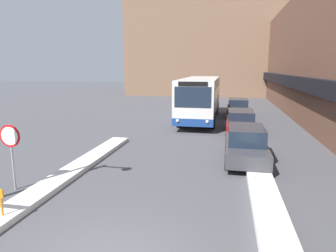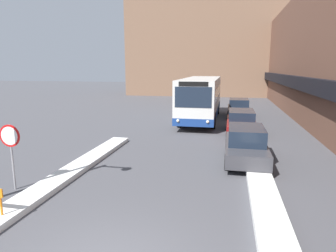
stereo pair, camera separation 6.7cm
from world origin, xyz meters
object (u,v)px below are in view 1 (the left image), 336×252
Objects in this scene: parked_car_middle at (241,121)px; stop_sign at (11,143)px; city_bus at (201,97)px; parked_car_front at (246,144)px; parked_car_back at (238,108)px.

parked_car_middle is 2.10× the size of stop_sign.
city_bus is 10.84m from parked_car_front.
parked_car_back is at bearing 35.03° from city_bus.
parked_car_front is 12.46m from parked_car_back.
city_bus is 16.08m from stop_sign.
parked_car_front is 6.12m from parked_car_middle.
parked_car_front is at bearing -73.91° from city_bus.
city_bus is 2.30× the size of parked_car_middle.
parked_car_back is (0.00, 12.46, -0.01)m from parked_car_front.
parked_car_front is 1.95× the size of stop_sign.
parked_car_front reaches higher than parked_car_back.
city_bus is 5.30m from parked_car_middle.
city_bus reaches higher than parked_car_back.
parked_car_middle is at bearing 90.00° from parked_car_front.
parked_car_front is 9.36m from stop_sign.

